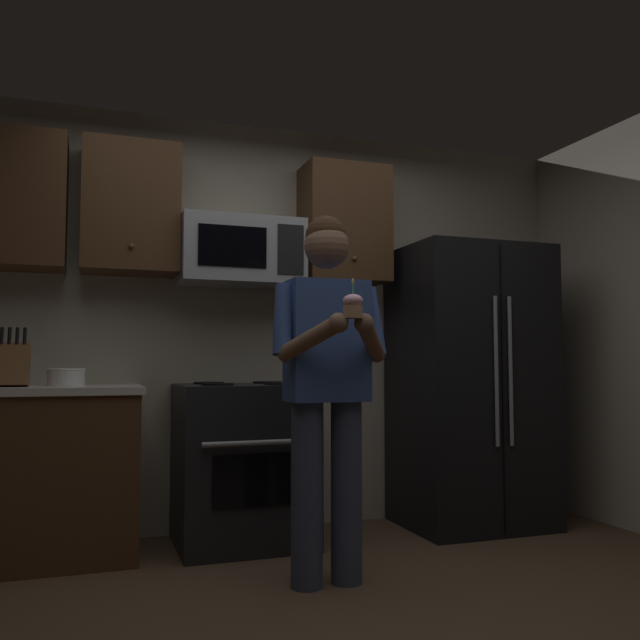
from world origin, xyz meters
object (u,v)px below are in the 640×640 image
object	(u,v)px
cupcake	(353,306)
bowl_large_white	(66,377)
oven_range	(243,463)
person	(327,373)
refrigerator	(470,385)
microwave	(241,252)
knife_block	(13,365)

from	to	relation	value
cupcake	bowl_large_white	bearing A→B (deg)	134.15
oven_range	person	bearing A→B (deg)	-75.50
refrigerator	microwave	bearing A→B (deg)	173.97
knife_block	person	bearing A→B (deg)	-29.22
person	knife_block	bearing A→B (deg)	150.78
knife_block	microwave	bearing A→B (deg)	6.85
oven_range	person	world-z (taller)	person
oven_range	knife_block	world-z (taller)	knife_block
microwave	refrigerator	size ratio (longest dim) A/B	0.41
oven_range	cupcake	world-z (taller)	cupcake
bowl_large_white	person	distance (m)	1.50
person	cupcake	size ratio (longest dim) A/B	10.13
knife_block	bowl_large_white	distance (m)	0.28
cupcake	microwave	bearing A→B (deg)	99.58
bowl_large_white	cupcake	size ratio (longest dim) A/B	1.18
oven_range	refrigerator	bearing A→B (deg)	-1.50
refrigerator	cupcake	world-z (taller)	refrigerator
refrigerator	person	xyz separation A→B (m)	(-1.28, -0.80, 0.10)
bowl_large_white	cupcake	xyz separation A→B (m)	(1.20, -1.23, 0.32)
bowl_large_white	cupcake	world-z (taller)	cupcake
microwave	bowl_large_white	size ratio (longest dim) A/B	3.62
oven_range	refrigerator	xyz separation A→B (m)	(1.50, -0.04, 0.44)
microwave	refrigerator	distance (m)	1.72
knife_block	oven_range	bearing A→B (deg)	1.36
refrigerator	oven_range	bearing A→B (deg)	178.50
microwave	person	world-z (taller)	microwave
bowl_large_white	cupcake	distance (m)	1.75
bowl_large_white	microwave	bearing A→B (deg)	3.54
oven_range	bowl_large_white	world-z (taller)	bowl_large_white
microwave	person	xyz separation A→B (m)	(0.22, -0.96, -0.72)
microwave	knife_block	size ratio (longest dim) A/B	2.31
oven_range	person	distance (m)	1.02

